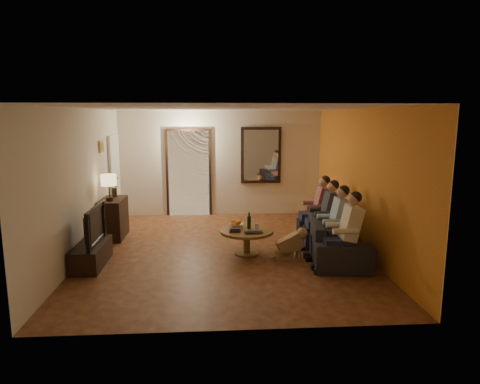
{
  "coord_description": "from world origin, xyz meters",
  "views": [
    {
      "loc": [
        -0.23,
        -7.62,
        2.46
      ],
      "look_at": [
        0.3,
        0.3,
        1.05
      ],
      "focal_mm": 32.0,
      "sensor_mm": 36.0,
      "label": 1
    }
  ],
  "objects": [
    {
      "name": "person_d",
      "position": [
        1.9,
        0.61,
        0.6
      ],
      "size": [
        0.6,
        0.4,
        1.2
      ],
      "primitive_type": null,
      "color": "tan",
      "rests_on": "sofa"
    },
    {
      "name": "table_lamp",
      "position": [
        -2.25,
        0.82,
        1.08
      ],
      "size": [
        0.3,
        0.3,
        0.54
      ],
      "primitive_type": null,
      "color": "beige",
      "rests_on": "dresser"
    },
    {
      "name": "left_wall",
      "position": [
        -2.5,
        0.0,
        1.3
      ],
      "size": [
        0.02,
        6.0,
        2.6
      ],
      "primitive_type": "cube",
      "color": "beige",
      "rests_on": "floor"
    },
    {
      "name": "wine_glass",
      "position": [
        0.57,
        -0.17,
        0.5
      ],
      "size": [
        0.06,
        0.06,
        0.1
      ],
      "primitive_type": "cylinder",
      "color": "silver",
      "rests_on": "coffee_table"
    },
    {
      "name": "orange_accent",
      "position": [
        2.49,
        0.0,
        1.3
      ],
      "size": [
        0.01,
        6.0,
        2.6
      ],
      "primitive_type": "cube",
      "color": "orange",
      "rests_on": "right_wall"
    },
    {
      "name": "sofa",
      "position": [
        2.0,
        -0.29,
        0.34
      ],
      "size": [
        2.45,
        1.25,
        0.68
      ],
      "primitive_type": "imported",
      "rotation": [
        0.0,
        0.0,
        1.42
      ],
      "color": "black",
      "rests_on": "floor"
    },
    {
      "name": "back_wall",
      "position": [
        0.0,
        3.0,
        1.3
      ],
      "size": [
        5.0,
        0.02,
        2.6
      ],
      "primitive_type": "cube",
      "color": "beige",
      "rests_on": "floor"
    },
    {
      "name": "person_a",
      "position": [
        1.9,
        -1.19,
        0.6
      ],
      "size": [
        0.6,
        0.4,
        1.2
      ],
      "primitive_type": null,
      "color": "tan",
      "rests_on": "sofa"
    },
    {
      "name": "white_door",
      "position": [
        -2.46,
        2.3,
        1.02
      ],
      "size": [
        0.06,
        0.85,
        2.04
      ],
      "primitive_type": "cube",
      "color": "white",
      "rests_on": "floor"
    },
    {
      "name": "wine_bottle",
      "position": [
        0.44,
        -0.12,
        0.6
      ],
      "size": [
        0.07,
        0.07,
        0.31
      ],
      "primitive_type": null,
      "color": "black",
      "rests_on": "coffee_table"
    },
    {
      "name": "ceiling",
      "position": [
        0.0,
        0.0,
        2.6
      ],
      "size": [
        5.0,
        6.0,
        0.01
      ],
      "primitive_type": "cube",
      "color": "white",
      "rests_on": "back_wall"
    },
    {
      "name": "oranges",
      "position": [
        0.21,
        -0.0,
        0.55
      ],
      "size": [
        0.2,
        0.2,
        0.08
      ],
      "primitive_type": null,
      "color": "orange",
      "rests_on": "bowl"
    },
    {
      "name": "laptop",
      "position": [
        0.49,
        -0.5,
        0.46
      ],
      "size": [
        0.34,
        0.23,
        0.03
      ],
      "primitive_type": "imported",
      "rotation": [
        0.0,
        0.0,
        0.06
      ],
      "color": "black",
      "rests_on": "coffee_table"
    },
    {
      "name": "kitchen_doorway",
      "position": [
        -0.8,
        2.98,
        1.05
      ],
      "size": [
        1.0,
        0.06,
        2.1
      ],
      "primitive_type": "cube",
      "color": "#FFE0A5",
      "rests_on": "floor"
    },
    {
      "name": "dresser",
      "position": [
        -2.25,
        1.04,
        0.4
      ],
      "size": [
        0.45,
        0.91,
        0.81
      ],
      "primitive_type": "cube",
      "color": "black",
      "rests_on": "floor"
    },
    {
      "name": "bowl",
      "position": [
        0.21,
        -0.0,
        0.48
      ],
      "size": [
        0.26,
        0.26,
        0.06
      ],
      "primitive_type": "imported",
      "color": "white",
      "rests_on": "coffee_table"
    },
    {
      "name": "right_wall",
      "position": [
        2.5,
        0.0,
        1.3
      ],
      "size": [
        0.02,
        6.0,
        2.6
      ],
      "primitive_type": "cube",
      "color": "beige",
      "rests_on": "floor"
    },
    {
      "name": "floor",
      "position": [
        0.0,
        0.0,
        0.0
      ],
      "size": [
        5.0,
        6.0,
        0.01
      ],
      "primitive_type": "cube",
      "color": "#471D13",
      "rests_on": "ground"
    },
    {
      "name": "framed_art",
      "position": [
        -2.47,
        1.3,
        1.85
      ],
      "size": [
        0.03,
        0.28,
        0.24
      ],
      "primitive_type": "cube",
      "color": "#B28C33",
      "rests_on": "left_wall"
    },
    {
      "name": "tv_stand",
      "position": [
        -2.25,
        -0.64,
        0.19
      ],
      "size": [
        0.45,
        1.12,
        0.37
      ],
      "primitive_type": "cube",
      "color": "black",
      "rests_on": "floor"
    },
    {
      "name": "person_c",
      "position": [
        1.9,
        0.01,
        0.6
      ],
      "size": [
        0.6,
        0.4,
        1.2
      ],
      "primitive_type": null,
      "color": "tan",
      "rests_on": "sofa"
    },
    {
      "name": "tv",
      "position": [
        -2.25,
        -0.64,
        0.69
      ],
      "size": [
        1.09,
        0.14,
        0.63
      ],
      "primitive_type": "imported",
      "rotation": [
        0.0,
        0.0,
        1.57
      ],
      "color": "black",
      "rests_on": "tv_stand"
    },
    {
      "name": "mirror_frame",
      "position": [
        1.0,
        2.96,
        1.5
      ],
      "size": [
        1.0,
        0.05,
        1.4
      ],
      "primitive_type": "cube",
      "color": "black",
      "rests_on": "back_wall"
    },
    {
      "name": "fridge_glimpse",
      "position": [
        -0.55,
        2.98,
        0.9
      ],
      "size": [
        0.45,
        0.03,
        1.7
      ],
      "primitive_type": "cube",
      "color": "silver",
      "rests_on": "floor"
    },
    {
      "name": "front_wall",
      "position": [
        0.0,
        -3.0,
        1.3
      ],
      "size": [
        5.0,
        0.02,
        2.6
      ],
      "primitive_type": "cube",
      "color": "beige",
      "rests_on": "floor"
    },
    {
      "name": "art_canvas",
      "position": [
        -2.46,
        1.3,
        1.85
      ],
      "size": [
        0.01,
        0.22,
        0.18
      ],
      "primitive_type": "cube",
      "color": "brown",
      "rests_on": "left_wall"
    },
    {
      "name": "flower_vase",
      "position": [
        -2.25,
        1.26,
        1.03
      ],
      "size": [
        0.14,
        0.14,
        0.44
      ],
      "primitive_type": null,
      "color": "red",
      "rests_on": "dresser"
    },
    {
      "name": "person_b",
      "position": [
        1.9,
        -0.59,
        0.6
      ],
      "size": [
        0.6,
        0.4,
        1.2
      ],
      "primitive_type": null,
      "color": "tan",
      "rests_on": "sofa"
    },
    {
      "name": "coffee_table",
      "position": [
        0.39,
        -0.22,
        0.23
      ],
      "size": [
        0.97,
        0.97,
        0.45
      ],
      "primitive_type": "cylinder",
      "rotation": [
        0.0,
        0.0,
        0.01
      ],
      "color": "brown",
      "rests_on": "floor"
    },
    {
      "name": "book_stack",
      "position": [
        0.17,
        -0.32,
        0.48
      ],
      "size": [
        0.2,
        0.15,
        0.07
      ],
      "primitive_type": null,
      "color": "black",
      "rests_on": "coffee_table"
    },
    {
      "name": "mirror_glass",
      "position": [
        1.0,
        2.93,
        1.5
      ],
      "size": [
        0.86,
        0.02,
        1.26
      ],
      "primitive_type": "cube",
      "color": "white",
      "rests_on": "back_wall"
    },
    {
      "name": "door_trim",
      "position": [
        -0.8,
        2.97,
        1.05
      ],
      "size": [
        1.12,
        0.04,
        2.22
      ],
      "primitive_type": "cube",
      "color": "black",
      "rests_on": "floor"
    },
    {
      "name": "dog",
      "position": [
        1.12,
        -0.51,
        0.28
      ],
      "size": [
        0.59,
        0.32,
        0.56
      ],
      "primitive_type": null,
      "rotation": [
        0.0,
        0.0,
        0.14
      ],
      "color": "#9B6C47",
      "rests_on": "floor"
    }
  ]
}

